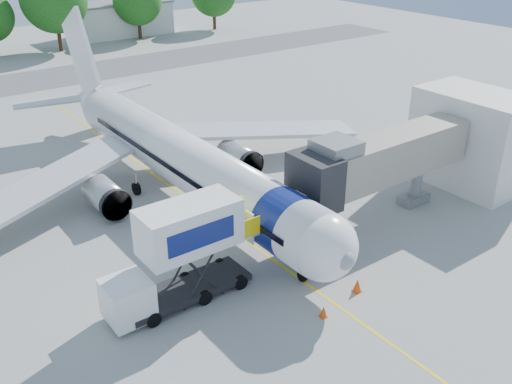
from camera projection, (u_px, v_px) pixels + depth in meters
ground at (211, 215)px, 38.82m from camera, size 160.00×160.00×0.00m
guidance_line at (211, 215)px, 38.82m from camera, size 0.15×70.00×0.01m
taxiway_strip at (24, 82)px, 69.04m from camera, size 120.00×10.00×0.01m
aircraft at (178, 157)px, 40.48m from camera, size 34.17×37.73×11.35m
jet_bridge at (374, 162)px, 36.13m from camera, size 13.90×3.20×6.60m
terminal_stub at (472, 139)px, 42.11m from camera, size 5.00×8.00×7.00m
catering_hiloader at (180, 256)px, 29.21m from camera, size 8.50×2.44×5.50m
ground_tug at (394, 331)px, 27.03m from camera, size 3.65×1.97×1.44m
safety_cone_a at (357, 286)px, 30.93m from camera, size 0.49×0.49×0.78m
safety_cone_b at (323, 312)px, 29.00m from camera, size 0.41×0.41×0.65m
outbuilding_right at (121, 19)px, 94.01m from camera, size 16.40×7.40×5.30m
tree_f at (137, 0)px, 89.78m from camera, size 7.68×7.68×9.79m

